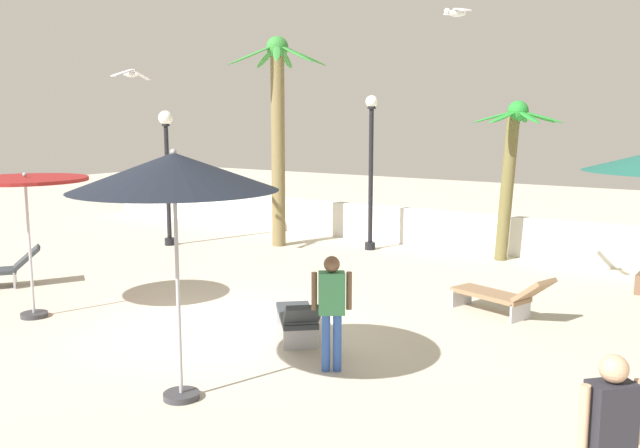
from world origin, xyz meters
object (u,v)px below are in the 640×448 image
palm_tree_1 (511,160)px  guest_1 (609,434)px  patio_umbrella_0 (26,189)px  palm_tree_0 (278,119)px  seagull_1 (456,13)px  guest_0 (332,302)px  seagull_0 (131,74)px  lamp_post_0 (167,160)px  lounge_chair_2 (298,316)px  patio_umbrella_2 (174,173)px  lounge_chair_1 (501,295)px  lamp_post_1 (371,163)px

palm_tree_1 → guest_1: bearing=-67.6°
patio_umbrella_0 → palm_tree_0: bearing=93.9°
patio_umbrella_0 → seagull_1: size_ratio=2.81×
guest_0 → seagull_0: bearing=157.8°
palm_tree_1 → guest_1: 11.79m
lamp_post_0 → guest_1: bearing=-30.4°
guest_0 → guest_1: (4.02, -2.12, 0.02)m
guest_1 → lounge_chair_2: bearing=150.5°
patio_umbrella_2 → guest_0: bearing=60.3°
lounge_chair_1 → lamp_post_0: bearing=171.2°
seagull_0 → patio_umbrella_0: bearing=-67.8°
palm_tree_0 → guest_0: size_ratio=3.44×
guest_1 → patio_umbrella_2: bearing=177.0°
patio_umbrella_0 → lounge_chair_2: bearing=18.7°
seagull_0 → seagull_1: (7.62, 0.39, 0.77)m
lamp_post_0 → seagull_1: size_ratio=4.04×
lounge_chair_1 → palm_tree_0: bearing=156.7°
lamp_post_0 → lamp_post_1: (4.95, 2.55, -0.05)m
patio_umbrella_0 → palm_tree_1: palm_tree_1 is taller
lounge_chair_1 → patio_umbrella_0: bearing=-145.7°
patio_umbrella_0 → lounge_chair_1: size_ratio=1.32×
palm_tree_1 → seagull_0: seagull_0 is taller
patio_umbrella_2 → guest_0: patio_umbrella_2 is taller
lounge_chair_1 → palm_tree_1: bearing=107.4°
patio_umbrella_2 → seagull_1: bearing=75.8°
lamp_post_0 → lamp_post_1: size_ratio=0.91×
palm_tree_0 → lamp_post_0: palm_tree_0 is taller
lounge_chair_2 → lamp_post_1: bearing=111.3°
patio_umbrella_0 → guest_1: (9.83, -1.35, -1.27)m
lamp_post_0 → lounge_chair_1: lamp_post_0 is taller
palm_tree_0 → lounge_chair_1: 8.64m
lounge_chair_1 → guest_1: size_ratio=1.17×
lamp_post_0 → seagull_0: 3.61m
lamp_post_0 → lounge_chair_2: bearing=-31.0°
patio_umbrella_2 → guest_1: 5.40m
palm_tree_1 → seagull_0: (-6.92, -5.69, 1.98)m
guest_0 → guest_1: bearing=-27.9°
patio_umbrella_2 → palm_tree_1: palm_tree_1 is taller
patio_umbrella_2 → guest_0: size_ratio=1.92×
patio_umbrella_0 → palm_tree_0: size_ratio=0.46×
patio_umbrella_2 → lamp_post_1: size_ratio=0.77×
palm_tree_1 → lounge_chair_2: 8.19m
palm_tree_0 → seagull_1: bearing=-29.4°
guest_0 → patio_umbrella_2: bearing=-119.7°
patio_umbrella_2 → guest_1: patio_umbrella_2 is taller
palm_tree_0 → guest_0: (6.36, -7.12, -2.48)m
patio_umbrella_0 → lounge_chair_1: bearing=34.3°
patio_umbrella_2 → lounge_chair_1: patio_umbrella_2 is taller
guest_0 → lounge_chair_2: bearing=145.1°
lamp_post_0 → seagull_1: bearing=-12.8°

